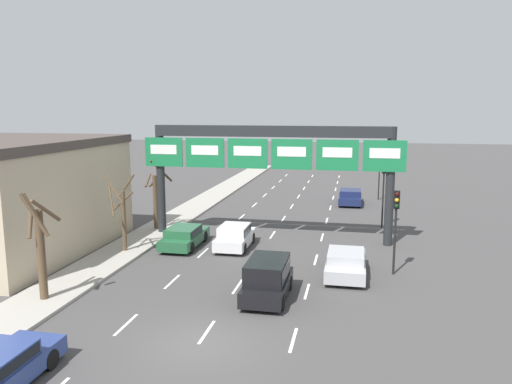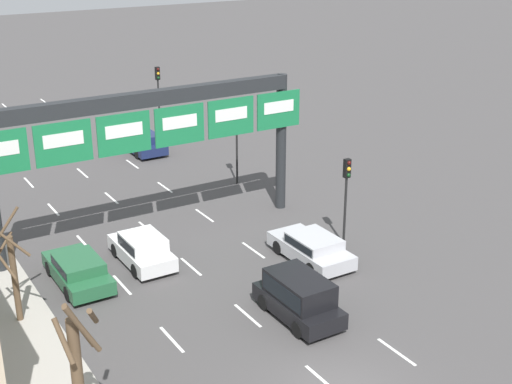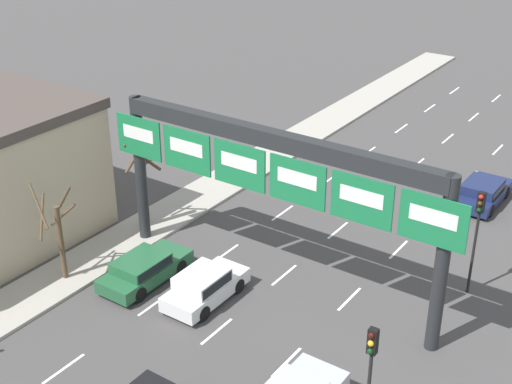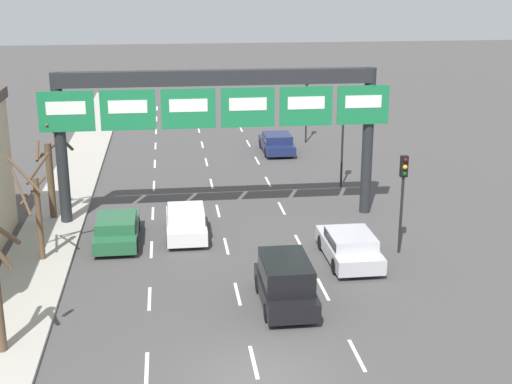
% 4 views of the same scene
% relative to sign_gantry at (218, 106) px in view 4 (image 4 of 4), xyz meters
% --- Properties ---
extents(ground_plane, '(220.00, 220.00, 0.00)m').
position_rel_sign_gantry_xyz_m(ground_plane, '(0.00, -14.86, -5.60)').
color(ground_plane, '#474444').
extents(lane_dashes, '(6.72, 67.00, 0.01)m').
position_rel_sign_gantry_xyz_m(lane_dashes, '(-0.00, -1.36, -5.59)').
color(lane_dashes, white).
rests_on(lane_dashes, ground_plane).
extents(sign_gantry, '(16.52, 0.70, 7.30)m').
position_rel_sign_gantry_xyz_m(sign_gantry, '(0.00, 0.00, 0.00)').
color(sign_gantry, '#232628').
rests_on(sign_gantry, ground_plane).
extents(suv_black, '(1.86, 4.00, 1.79)m').
position_rel_sign_gantry_xyz_m(suv_black, '(1.64, -10.02, -4.61)').
color(suv_black, black).
rests_on(suv_black, ground_plane).
extents(car_green, '(1.90, 4.43, 1.27)m').
position_rel_sign_gantry_xyz_m(car_green, '(-4.82, -2.80, -4.91)').
color(car_green, '#235B38').
rests_on(car_green, ground_plane).
extents(car_white, '(1.82, 4.04, 1.44)m').
position_rel_sign_gantry_xyz_m(car_white, '(-1.72, -2.44, -4.83)').
color(car_white, silver).
rests_on(car_white, ground_plane).
extents(car_silver, '(1.99, 4.44, 1.31)m').
position_rel_sign_gantry_xyz_m(car_silver, '(4.99, -6.23, -4.89)').
color(car_silver, '#B7B7BC').
rests_on(car_silver, ground_plane).
extents(car_navy, '(1.97, 4.37, 1.32)m').
position_rel_sign_gantry_xyz_m(car_navy, '(4.91, 13.18, -4.89)').
color(car_navy, '#19234C').
rests_on(car_navy, ground_plane).
extents(traffic_light_near_gantry, '(0.30, 0.35, 4.32)m').
position_rel_sign_gantry_xyz_m(traffic_light_near_gantry, '(7.38, -5.56, -2.50)').
color(traffic_light_near_gantry, black).
rests_on(traffic_light_near_gantry, ground_plane).
extents(traffic_light_mid_block, '(0.30, 0.35, 5.07)m').
position_rel_sign_gantry_xyz_m(traffic_light_mid_block, '(7.44, 15.91, -2.00)').
color(traffic_light_mid_block, black).
rests_on(traffic_light_mid_block, ground_plane).
extents(traffic_light_far_end, '(0.30, 0.35, 4.82)m').
position_rel_sign_gantry_xyz_m(traffic_light_far_end, '(7.25, 4.48, -2.17)').
color(traffic_light_far_end, black).
rests_on(traffic_light_far_end, ground_plane).
extents(tree_bare_closest, '(1.88, 1.90, 4.90)m').
position_rel_sign_gantry_xyz_m(tree_bare_closest, '(-8.09, 0.76, -3.22)').
color(tree_bare_closest, brown).
rests_on(tree_bare_closest, sidewalk_left).
extents(tree_bare_second, '(1.56, 1.86, 4.58)m').
position_rel_sign_gantry_xyz_m(tree_bare_second, '(-7.88, -4.73, -3.21)').
color(tree_bare_second, brown).
rests_on(tree_bare_second, sidewalk_left).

